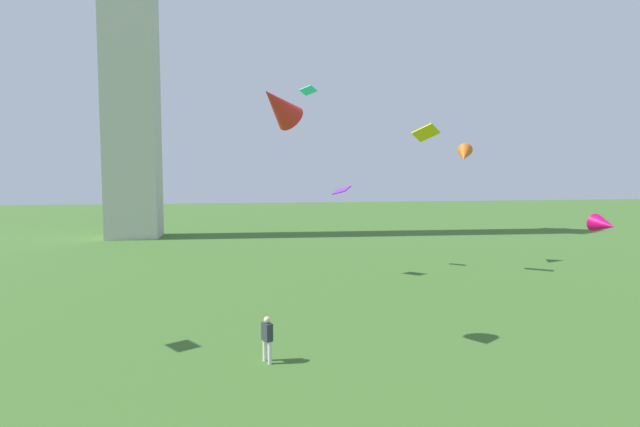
# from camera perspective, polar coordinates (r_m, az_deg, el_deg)

# --- Properties ---
(person_1) EXTENTS (0.39, 0.47, 1.59)m
(person_1) POSITION_cam_1_polar(r_m,az_deg,el_deg) (16.80, -6.33, -14.39)
(person_1) COLOR silver
(person_1) RESTS_ON ground_plane
(kite_flying_0) EXTENTS (0.90, 1.31, 0.97)m
(kite_flying_0) POSITION_cam_1_polar(r_m,az_deg,el_deg) (25.91, 30.81, -1.15)
(kite_flying_0) COLOR #C20556
(kite_flying_1) EXTENTS (1.21, 1.36, 0.59)m
(kite_flying_1) POSITION_cam_1_polar(r_m,az_deg,el_deg) (30.36, 2.57, 2.78)
(kite_flying_1) COLOR purple
(kite_flying_2) EXTENTS (1.73, 1.56, 1.12)m
(kite_flying_2) POSITION_cam_1_polar(r_m,az_deg,el_deg) (32.16, 12.52, 9.39)
(kite_flying_2) COLOR yellow
(kite_flying_4) EXTENTS (2.11, 1.97, 1.72)m
(kite_flying_4) POSITION_cam_1_polar(r_m,az_deg,el_deg) (17.30, -4.96, 12.75)
(kite_flying_4) COLOR red
(kite_flying_5) EXTENTS (1.87, 2.14, 1.69)m
(kite_flying_5) POSITION_cam_1_polar(r_m,az_deg,el_deg) (36.28, 16.86, 6.74)
(kite_flying_5) COLOR #D46118
(kite_flying_6) EXTENTS (1.21, 1.17, 0.56)m
(kite_flying_6) POSITION_cam_1_polar(r_m,az_deg,el_deg) (33.42, -1.41, 14.48)
(kite_flying_6) COLOR #2EE5D8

